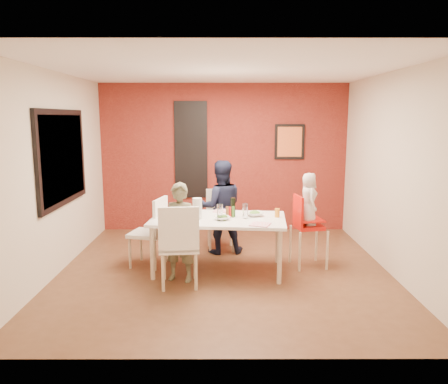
{
  "coord_description": "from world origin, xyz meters",
  "views": [
    {
      "loc": [
        -0.01,
        -5.77,
        2.1
      ],
      "look_at": [
        0.0,
        0.3,
        1.05
      ],
      "focal_mm": 35.0,
      "sensor_mm": 36.0,
      "label": 1
    }
  ],
  "objects_px": {
    "chair_left": "(153,228)",
    "paper_towel_roll": "(197,208)",
    "dining_table": "(218,222)",
    "high_chair": "(306,224)",
    "child_near": "(180,232)",
    "chair_far": "(220,216)",
    "chair_near": "(179,242)",
    "wine_bottle": "(233,207)",
    "child_far": "(221,207)",
    "toddler": "(309,199)"
  },
  "relations": [
    {
      "from": "high_chair",
      "to": "paper_towel_roll",
      "type": "height_order",
      "value": "paper_towel_roll"
    },
    {
      "from": "chair_left",
      "to": "paper_towel_roll",
      "type": "relative_size",
      "value": 3.53
    },
    {
      "from": "toddler",
      "to": "wine_bottle",
      "type": "relative_size",
      "value": 2.82
    },
    {
      "from": "chair_near",
      "to": "high_chair",
      "type": "height_order",
      "value": "chair_near"
    },
    {
      "from": "dining_table",
      "to": "child_near",
      "type": "xyz_separation_m",
      "value": [
        -0.49,
        -0.36,
        -0.04
      ]
    },
    {
      "from": "child_far",
      "to": "chair_left",
      "type": "bearing_deg",
      "value": 26.93
    },
    {
      "from": "dining_table",
      "to": "high_chair",
      "type": "relative_size",
      "value": 1.84
    },
    {
      "from": "chair_far",
      "to": "paper_towel_roll",
      "type": "relative_size",
      "value": 3.4
    },
    {
      "from": "chair_near",
      "to": "paper_towel_roll",
      "type": "relative_size",
      "value": 3.75
    },
    {
      "from": "chair_near",
      "to": "chair_far",
      "type": "relative_size",
      "value": 1.1
    },
    {
      "from": "dining_table",
      "to": "child_near",
      "type": "relative_size",
      "value": 1.47
    },
    {
      "from": "child_far",
      "to": "paper_towel_roll",
      "type": "height_order",
      "value": "child_far"
    },
    {
      "from": "chair_far",
      "to": "paper_towel_roll",
      "type": "bearing_deg",
      "value": -109.74
    },
    {
      "from": "dining_table",
      "to": "child_far",
      "type": "bearing_deg",
      "value": 88.22
    },
    {
      "from": "chair_near",
      "to": "high_chair",
      "type": "bearing_deg",
      "value": -160.63
    },
    {
      "from": "high_chair",
      "to": "toddler",
      "type": "distance_m",
      "value": 0.36
    },
    {
      "from": "child_near",
      "to": "toddler",
      "type": "distance_m",
      "value": 1.85
    },
    {
      "from": "chair_far",
      "to": "chair_near",
      "type": "bearing_deg",
      "value": -111.29
    },
    {
      "from": "wine_bottle",
      "to": "chair_left",
      "type": "bearing_deg",
      "value": 173.59
    },
    {
      "from": "child_near",
      "to": "wine_bottle",
      "type": "distance_m",
      "value": 0.84
    },
    {
      "from": "wine_bottle",
      "to": "paper_towel_roll",
      "type": "distance_m",
      "value": 0.5
    },
    {
      "from": "chair_near",
      "to": "chair_left",
      "type": "xyz_separation_m",
      "value": [
        -0.45,
        0.81,
        -0.04
      ]
    },
    {
      "from": "toddler",
      "to": "chair_left",
      "type": "bearing_deg",
      "value": 82.02
    },
    {
      "from": "child_near",
      "to": "dining_table",
      "type": "bearing_deg",
      "value": 52.16
    },
    {
      "from": "chair_near",
      "to": "toddler",
      "type": "xyz_separation_m",
      "value": [
        1.73,
        0.8,
        0.38
      ]
    },
    {
      "from": "dining_table",
      "to": "chair_far",
      "type": "distance_m",
      "value": 1.09
    },
    {
      "from": "toddler",
      "to": "wine_bottle",
      "type": "xyz_separation_m",
      "value": [
        -1.05,
        -0.12,
        -0.09
      ]
    },
    {
      "from": "chair_near",
      "to": "child_far",
      "type": "relative_size",
      "value": 0.72
    },
    {
      "from": "chair_far",
      "to": "wine_bottle",
      "type": "relative_size",
      "value": 3.65
    },
    {
      "from": "chair_near",
      "to": "wine_bottle",
      "type": "distance_m",
      "value": 1.0
    },
    {
      "from": "chair_far",
      "to": "high_chair",
      "type": "relative_size",
      "value": 0.93
    },
    {
      "from": "child_near",
      "to": "child_far",
      "type": "height_order",
      "value": "child_far"
    },
    {
      "from": "child_near",
      "to": "paper_towel_roll",
      "type": "bearing_deg",
      "value": 71.23
    },
    {
      "from": "high_chair",
      "to": "child_far",
      "type": "xyz_separation_m",
      "value": [
        -1.2,
        0.65,
        0.11
      ]
    },
    {
      "from": "high_chair",
      "to": "paper_towel_roll",
      "type": "relative_size",
      "value": 3.66
    },
    {
      "from": "chair_left",
      "to": "high_chair",
      "type": "bearing_deg",
      "value": 103.39
    },
    {
      "from": "chair_far",
      "to": "paper_towel_roll",
      "type": "xyz_separation_m",
      "value": [
        -0.3,
        -1.14,
        0.36
      ]
    },
    {
      "from": "chair_far",
      "to": "child_near",
      "type": "distance_m",
      "value": 1.53
    },
    {
      "from": "toddler",
      "to": "child_far",
      "type": "bearing_deg",
      "value": 54.55
    },
    {
      "from": "child_near",
      "to": "paper_towel_roll",
      "type": "distance_m",
      "value": 0.44
    },
    {
      "from": "toddler",
      "to": "paper_towel_roll",
      "type": "distance_m",
      "value": 1.56
    },
    {
      "from": "high_chair",
      "to": "child_near",
      "type": "height_order",
      "value": "child_near"
    },
    {
      "from": "chair_left",
      "to": "wine_bottle",
      "type": "xyz_separation_m",
      "value": [
        1.12,
        -0.13,
        0.33
      ]
    },
    {
      "from": "chair_near",
      "to": "chair_left",
      "type": "bearing_deg",
      "value": -66.6
    },
    {
      "from": "chair_far",
      "to": "wine_bottle",
      "type": "height_order",
      "value": "wine_bottle"
    },
    {
      "from": "high_chair",
      "to": "child_near",
      "type": "xyz_separation_m",
      "value": [
        -1.71,
        -0.54,
        0.03
      ]
    },
    {
      "from": "dining_table",
      "to": "child_far",
      "type": "xyz_separation_m",
      "value": [
        0.03,
        0.83,
        0.04
      ]
    },
    {
      "from": "chair_left",
      "to": "paper_towel_roll",
      "type": "bearing_deg",
      "value": 82.15
    },
    {
      "from": "child_far",
      "to": "paper_towel_roll",
      "type": "bearing_deg",
      "value": 64.13
    },
    {
      "from": "toddler",
      "to": "paper_towel_roll",
      "type": "xyz_separation_m",
      "value": [
        -1.53,
        -0.25,
        -0.08
      ]
    }
  ]
}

